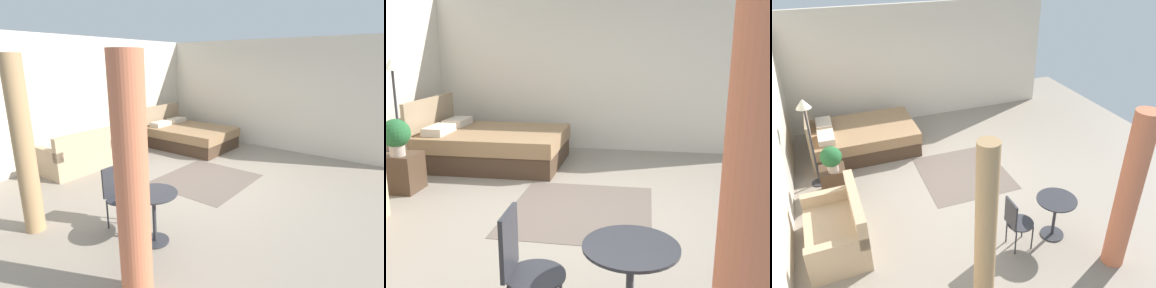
# 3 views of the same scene
# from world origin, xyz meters

# --- Properties ---
(ground_plane) EXTENTS (9.26, 9.57, 0.02)m
(ground_plane) POSITION_xyz_m (0.00, 0.00, -0.01)
(ground_plane) COLOR gray
(wall_back) EXTENTS (9.26, 0.12, 2.86)m
(wall_back) POSITION_xyz_m (0.00, 3.29, 1.43)
(wall_back) COLOR beige
(wall_back) RESTS_ON ground
(wall_right) EXTENTS (0.12, 6.57, 2.86)m
(wall_right) POSITION_xyz_m (3.13, 0.00, 1.43)
(wall_right) COLOR beige
(wall_right) RESTS_ON ground
(area_rug) EXTENTS (1.80, 1.67, 0.01)m
(area_rug) POSITION_xyz_m (0.09, 0.04, 0.00)
(area_rug) COLOR #66564C
(area_rug) RESTS_ON ground
(bed) EXTENTS (1.61, 2.24, 1.06)m
(bed) POSITION_xyz_m (1.81, 1.78, 0.30)
(bed) COLOR #473323
(bed) RESTS_ON ground
(couch) EXTENTS (1.43, 0.88, 0.89)m
(couch) POSITION_xyz_m (-1.11, 2.54, 0.30)
(couch) COLOR tan
(couch) RESTS_ON ground
(nightstand) EXTENTS (0.44, 0.45, 0.51)m
(nightstand) POSITION_xyz_m (0.38, 2.49, 0.25)
(nightstand) COLOR #473323
(nightstand) RESTS_ON ground
(potted_plant) EXTENTS (0.37, 0.37, 0.49)m
(potted_plant) POSITION_xyz_m (0.28, 2.46, 0.79)
(potted_plant) COLOR tan
(potted_plant) RESTS_ON nightstand
(floor_lamp) EXTENTS (0.30, 0.30, 1.74)m
(floor_lamp) POSITION_xyz_m (0.79, 2.76, 1.35)
(floor_lamp) COLOR #2D2D33
(floor_lamp) RESTS_ON ground
(balcony_table) EXTENTS (0.62, 0.62, 0.70)m
(balcony_table) POSITION_xyz_m (-2.09, -0.63, 0.48)
(balcony_table) COLOR #2D2D33
(balcony_table) RESTS_ON ground
(cafe_chair_near_window) EXTENTS (0.41, 0.41, 0.88)m
(cafe_chair_near_window) POSITION_xyz_m (-2.10, 0.07, 0.52)
(cafe_chair_near_window) COLOR #2D2D33
(cafe_chair_near_window) RESTS_ON ground
(curtain_left) EXTENTS (0.31, 0.31, 2.40)m
(curtain_left) POSITION_xyz_m (-2.88, -1.15, 1.20)
(curtain_left) COLOR #D1704C
(curtain_left) RESTS_ON ground
(curtain_right) EXTENTS (0.26, 0.26, 2.40)m
(curtain_right) POSITION_xyz_m (-2.88, 0.92, 1.20)
(curtain_right) COLOR tan
(curtain_right) RESTS_ON ground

